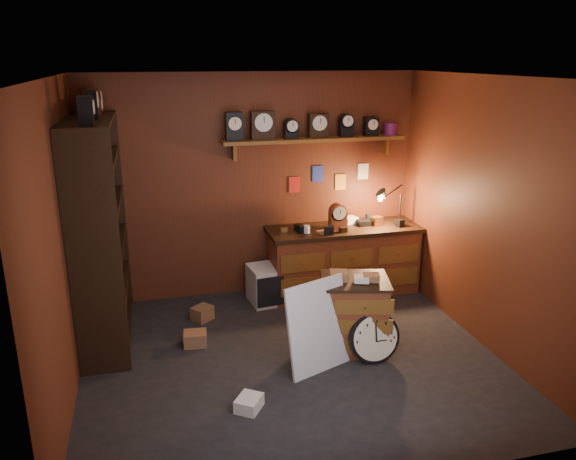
# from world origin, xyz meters

# --- Properties ---
(floor) EXTENTS (4.00, 4.00, 0.00)m
(floor) POSITION_xyz_m (0.00, 0.00, 0.00)
(floor) COLOR black
(floor) RESTS_ON ground
(room_shell) EXTENTS (4.02, 3.62, 2.71)m
(room_shell) POSITION_xyz_m (0.04, 0.11, 1.72)
(room_shell) COLOR #5B2815
(room_shell) RESTS_ON ground
(shelving_unit) EXTENTS (0.47, 1.60, 2.58)m
(shelving_unit) POSITION_xyz_m (-1.79, 0.98, 1.25)
(shelving_unit) COLOR black
(shelving_unit) RESTS_ON ground
(workbench) EXTENTS (1.89, 0.66, 1.36)m
(workbench) POSITION_xyz_m (1.05, 1.47, 0.47)
(workbench) COLOR brown
(workbench) RESTS_ON ground
(low_cabinet) EXTENTS (0.78, 0.71, 0.85)m
(low_cabinet) POSITION_xyz_m (0.67, 0.07, 0.41)
(low_cabinet) COLOR brown
(low_cabinet) RESTS_ON ground
(big_round_clock) EXTENTS (0.51, 0.17, 0.51)m
(big_round_clock) POSITION_xyz_m (0.77, -0.22, 0.25)
(big_round_clock) COLOR black
(big_round_clock) RESTS_ON ground
(white_panel) EXTENTS (0.69, 0.42, 0.89)m
(white_panel) POSITION_xyz_m (0.20, -0.20, 0.00)
(white_panel) COLOR silver
(white_panel) RESTS_ON ground
(mini_fridge) EXTENTS (0.48, 0.50, 0.45)m
(mini_fridge) POSITION_xyz_m (0.07, 1.39, 0.23)
(mini_fridge) COLOR silver
(mini_fridge) RESTS_ON ground
(floor_box_a) EXTENTS (0.25, 0.22, 0.14)m
(floor_box_a) POSITION_xyz_m (-0.90, 0.53, 0.07)
(floor_box_a) COLOR brown
(floor_box_a) RESTS_ON ground
(floor_box_b) EXTENTS (0.29, 0.29, 0.11)m
(floor_box_b) POSITION_xyz_m (-0.56, -0.70, 0.06)
(floor_box_b) COLOR white
(floor_box_b) RESTS_ON ground
(floor_box_c) EXTENTS (0.28, 0.27, 0.16)m
(floor_box_c) POSITION_xyz_m (-0.76, 1.10, 0.08)
(floor_box_c) COLOR brown
(floor_box_c) RESTS_ON ground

